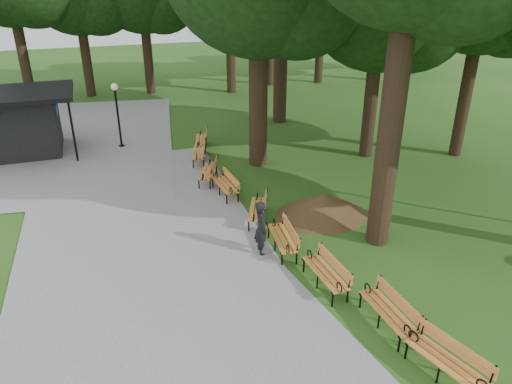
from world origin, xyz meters
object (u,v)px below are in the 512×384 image
object	(u,v)px
person	(261,228)
bench_8	(201,140)
kiosk	(16,123)
bench_7	(199,153)
bench_0	(446,362)
bench_1	(388,311)
bench_2	(325,273)
bench_6	(208,172)
lamp_post	(116,102)
bench_3	(282,238)
bench_4	(257,209)
bench_5	(225,185)
dirt_mound	(322,204)

from	to	relation	value
person	bench_8	world-z (taller)	person
kiosk	bench_7	xyz separation A→B (m)	(7.55, -4.06, -1.04)
bench_0	bench_1	bearing A→B (deg)	172.62
bench_2	bench_6	size ratio (longest dim) A/B	1.00
bench_1	bench_8	xyz separation A→B (m)	(-0.98, 13.96, 0.00)
person	lamp_post	bearing A→B (deg)	21.03
bench_3	bench_8	size ratio (longest dim) A/B	1.00
bench_0	bench_1	distance (m)	1.81
bench_0	bench_8	distance (m)	15.80
bench_1	bench_4	size ratio (longest dim) A/B	1.00
kiosk	bench_0	bearing A→B (deg)	-61.75
lamp_post	bench_4	world-z (taller)	lamp_post
lamp_post	bench_7	size ratio (longest dim) A/B	1.64
kiosk	bench_6	bearing A→B (deg)	-39.64
kiosk	bench_5	bearing A→B (deg)	-44.74
bench_1	bench_5	size ratio (longest dim) A/B	1.00
bench_2	bench_6	xyz separation A→B (m)	(-1.08, 8.03, 0.00)
bench_0	bench_4	world-z (taller)	same
bench_1	bench_5	world-z (taller)	same
bench_2	bench_6	distance (m)	8.10
bench_5	bench_3	bearing A→B (deg)	3.52
dirt_mound	bench_4	distance (m)	2.31
bench_2	bench_1	bearing A→B (deg)	17.72
dirt_mound	bench_8	xyz separation A→B (m)	(-2.22, 8.27, 0.02)
lamp_post	bench_7	bearing A→B (deg)	-47.48
bench_3	bench_6	xyz separation A→B (m)	(-0.73, 5.93, 0.00)
bench_2	bench_7	xyz separation A→B (m)	(-0.89, 10.31, 0.00)
lamp_post	bench_3	xyz separation A→B (m)	(3.59, -11.54, -1.81)
bench_2	bench_3	bearing A→B (deg)	-171.18
person	bench_1	bearing A→B (deg)	-151.83
dirt_mound	bench_3	distance (m)	2.78
bench_4	bench_5	bearing A→B (deg)	-145.19
bench_3	bench_8	distance (m)	9.93
lamp_post	dirt_mound	xyz separation A→B (m)	(5.83, -9.88, -1.82)
bench_8	bench_2	bearing A→B (deg)	18.06
bench_1	bench_2	world-z (taller)	same
bench_8	bench_0	bearing A→B (deg)	20.68
bench_0	bench_1	xyz separation A→B (m)	(-0.19, 1.80, 0.00)
bench_0	bench_4	size ratio (longest dim) A/B	1.00
person	bench_1	world-z (taller)	person
lamp_post	bench_5	size ratio (longest dim) A/B	1.64
dirt_mound	bench_8	distance (m)	8.56
bench_4	bench_8	bearing A→B (deg)	-155.90
lamp_post	bench_6	xyz separation A→B (m)	(2.86, -5.61, -1.81)
lamp_post	person	bearing A→B (deg)	-75.55
bench_3	bench_2	bearing A→B (deg)	17.78
bench_4	bench_8	world-z (taller)	same
bench_4	bench_6	world-z (taller)	same
bench_1	bench_8	distance (m)	14.00
bench_0	bench_3	distance (m)	5.95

